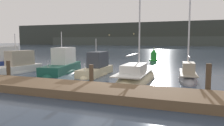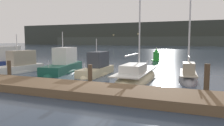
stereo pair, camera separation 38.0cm
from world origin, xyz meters
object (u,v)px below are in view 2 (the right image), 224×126
(motorboat_berth_4, at_px, (97,71))
(sailboat_berth_6, at_px, (188,78))
(motorboat_berth_2, at_px, (18,69))
(sailboat_berth_5, at_px, (137,78))
(motorboat_berth_3, at_px, (63,67))
(channel_buoy, at_px, (156,56))

(motorboat_berth_4, height_order, sailboat_berth_6, sailboat_berth_6)
(motorboat_berth_2, relative_size, sailboat_berth_5, 0.54)
(motorboat_berth_2, distance_m, motorboat_berth_3, 4.22)
(motorboat_berth_2, bearing_deg, sailboat_berth_5, 2.21)
(motorboat_berth_4, relative_size, channel_buoy, 2.82)
(sailboat_berth_5, height_order, channel_buoy, sailboat_berth_5)
(motorboat_berth_3, height_order, sailboat_berth_6, sailboat_berth_6)
(motorboat_berth_2, bearing_deg, motorboat_berth_4, 11.37)
(sailboat_berth_5, xyz_separation_m, channel_buoy, (-1.42, 16.07, 0.60))
(motorboat_berth_3, distance_m, motorboat_berth_4, 3.66)
(motorboat_berth_4, bearing_deg, sailboat_berth_5, -15.22)
(motorboat_berth_2, height_order, sailboat_berth_5, sailboat_berth_5)
(motorboat_berth_2, xyz_separation_m, motorboat_berth_4, (7.47, 1.50, 0.01))
(motorboat_berth_4, xyz_separation_m, sailboat_berth_5, (3.91, -1.06, -0.22))
(sailboat_berth_6, xyz_separation_m, channel_buoy, (-5.09, 15.06, 0.56))
(channel_buoy, bearing_deg, sailboat_berth_6, -71.32)
(motorboat_berth_2, xyz_separation_m, sailboat_berth_5, (11.38, 0.44, -0.21))
(motorboat_berth_2, bearing_deg, motorboat_berth_3, 24.97)
(sailboat_berth_6, bearing_deg, motorboat_berth_4, 179.61)
(motorboat_berth_3, xyz_separation_m, sailboat_berth_5, (7.55, -1.34, -0.31))
(motorboat_berth_2, distance_m, sailboat_berth_6, 15.12)
(sailboat_berth_6, bearing_deg, motorboat_berth_2, -174.49)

